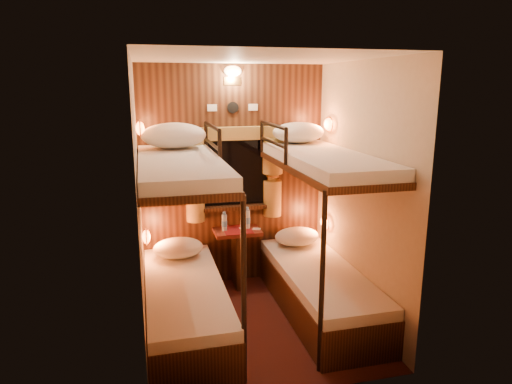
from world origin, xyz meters
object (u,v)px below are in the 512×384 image
object	(u,v)px
bunk_left	(184,271)
table	(237,250)
bottle_right	(247,219)
bunk_right	(320,258)
bottle_left	(224,223)

from	to	relation	value
bunk_left	table	xyz separation A→B (m)	(0.65, 0.78, -0.14)
bunk_left	table	size ratio (longest dim) A/B	2.90
table	bottle_right	bearing A→B (deg)	10.57
bunk_right	bottle_right	world-z (taller)	bunk_right
bottle_right	bunk_right	bearing A→B (deg)	-56.49
bunk_right	table	size ratio (longest dim) A/B	2.90
bunk_left	bunk_right	bearing A→B (deg)	0.00
bottle_left	bottle_right	bearing A→B (deg)	3.34
bottle_left	bunk_left	bearing A→B (deg)	-122.88
bunk_left	bottle_left	distance (m)	0.96
bunk_right	bottle_left	xyz separation A→B (m)	(-0.79, 0.79, 0.18)
bottle_right	bunk_left	bearing A→B (deg)	-133.59
bunk_left	bunk_right	xyz separation A→B (m)	(1.30, 0.00, 0.00)
table	bottle_left	world-z (taller)	bottle_left
bunk_left	bunk_right	size ratio (longest dim) A/B	1.00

